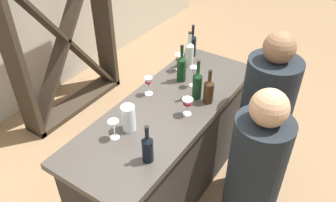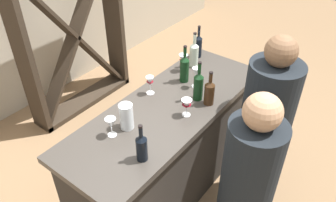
{
  "view_description": "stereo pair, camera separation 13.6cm",
  "coord_description": "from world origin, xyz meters",
  "px_view_note": "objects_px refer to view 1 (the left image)",
  "views": [
    {
      "loc": [
        -1.68,
        -1.11,
        2.53
      ],
      "look_at": [
        0.0,
        0.0,
        1.02
      ],
      "focal_mm": 35.99,
      "sensor_mm": 36.0,
      "label": 1
    },
    {
      "loc": [
        -1.6,
        -1.22,
        2.53
      ],
      "look_at": [
        0.0,
        0.0,
        1.02
      ],
      "focal_mm": 35.99,
      "sensor_mm": 36.0,
      "label": 2
    }
  ],
  "objects_px": {
    "wine_rack": "(64,39)",
    "wine_glass_near_left": "(188,104)",
    "wine_bottle_rightmost_clear_pale": "(189,53)",
    "person_left_guest": "(249,195)",
    "wine_bottle_leftmost_near_black": "(148,148)",
    "wine_glass_near_right": "(114,126)",
    "wine_glass_far_left": "(179,59)",
    "wine_bottle_second_left_dark_green": "(197,84)",
    "wine_bottle_second_right_dark_green": "(181,67)",
    "wine_glass_far_center": "(148,83)",
    "wine_bottle_far_right_near_black": "(192,44)",
    "person_center_guest": "(261,131)",
    "water_pitcher": "(129,118)",
    "wine_bottle_center_amber_brown": "(209,90)",
    "wine_glass_near_center": "(194,72)"
  },
  "relations": [
    {
      "from": "wine_glass_near_right",
      "to": "person_center_guest",
      "type": "height_order",
      "value": "person_center_guest"
    },
    {
      "from": "wine_bottle_second_right_dark_green",
      "to": "wine_bottle_rightmost_clear_pale",
      "type": "height_order",
      "value": "wine_bottle_second_right_dark_green"
    },
    {
      "from": "wine_glass_far_left",
      "to": "person_center_guest",
      "type": "distance_m",
      "value": 0.91
    },
    {
      "from": "wine_bottle_leftmost_near_black",
      "to": "wine_bottle_far_right_near_black",
      "type": "height_order",
      "value": "wine_bottle_far_right_near_black"
    },
    {
      "from": "wine_rack",
      "to": "wine_bottle_far_right_near_black",
      "type": "distance_m",
      "value": 1.45
    },
    {
      "from": "wine_bottle_leftmost_near_black",
      "to": "wine_bottle_second_left_dark_green",
      "type": "height_order",
      "value": "wine_bottle_second_left_dark_green"
    },
    {
      "from": "wine_bottle_leftmost_near_black",
      "to": "water_pitcher",
      "type": "distance_m",
      "value": 0.32
    },
    {
      "from": "wine_bottle_second_left_dark_green",
      "to": "wine_glass_far_center",
      "type": "height_order",
      "value": "wine_bottle_second_left_dark_green"
    },
    {
      "from": "wine_bottle_far_right_near_black",
      "to": "wine_glass_near_right",
      "type": "distance_m",
      "value": 1.27
    },
    {
      "from": "wine_glass_near_right",
      "to": "wine_glass_far_left",
      "type": "height_order",
      "value": "wine_glass_far_left"
    },
    {
      "from": "wine_bottle_rightmost_clear_pale",
      "to": "wine_glass_near_right",
      "type": "distance_m",
      "value": 1.1
    },
    {
      "from": "wine_glass_far_left",
      "to": "wine_glass_near_left",
      "type": "bearing_deg",
      "value": -142.24
    },
    {
      "from": "wine_bottle_rightmost_clear_pale",
      "to": "person_left_guest",
      "type": "xyz_separation_m",
      "value": [
        -0.83,
        -0.97,
        -0.38
      ]
    },
    {
      "from": "wine_bottle_leftmost_near_black",
      "to": "water_pitcher",
      "type": "height_order",
      "value": "wine_bottle_leftmost_near_black"
    },
    {
      "from": "wine_rack",
      "to": "wine_bottle_second_right_dark_green",
      "type": "distance_m",
      "value": 1.56
    },
    {
      "from": "wine_bottle_leftmost_near_black",
      "to": "wine_bottle_second_left_dark_green",
      "type": "relative_size",
      "value": 0.83
    },
    {
      "from": "wine_bottle_rightmost_clear_pale",
      "to": "water_pitcher",
      "type": "bearing_deg",
      "value": -174.05
    },
    {
      "from": "wine_rack",
      "to": "person_left_guest",
      "type": "relative_size",
      "value": 1.16
    },
    {
      "from": "wine_bottle_second_left_dark_green",
      "to": "person_left_guest",
      "type": "height_order",
      "value": "person_left_guest"
    },
    {
      "from": "wine_bottle_center_amber_brown",
      "to": "wine_bottle_second_right_dark_green",
      "type": "relative_size",
      "value": 0.86
    },
    {
      "from": "wine_bottle_leftmost_near_black",
      "to": "wine_bottle_second_right_dark_green",
      "type": "xyz_separation_m",
      "value": [
        0.89,
        0.31,
        0.02
      ]
    },
    {
      "from": "wine_bottle_second_right_dark_green",
      "to": "wine_glass_far_center",
      "type": "xyz_separation_m",
      "value": [
        -0.31,
        0.11,
        -0.02
      ]
    },
    {
      "from": "wine_bottle_center_amber_brown",
      "to": "wine_bottle_far_right_near_black",
      "type": "bearing_deg",
      "value": 39.95
    },
    {
      "from": "wine_glass_near_center",
      "to": "person_center_guest",
      "type": "xyz_separation_m",
      "value": [
        0.06,
        -0.6,
        -0.38
      ]
    },
    {
      "from": "wine_bottle_center_amber_brown",
      "to": "person_center_guest",
      "type": "bearing_deg",
      "value": -64.02
    },
    {
      "from": "wine_bottle_second_right_dark_green",
      "to": "person_left_guest",
      "type": "distance_m",
      "value": 1.13
    },
    {
      "from": "wine_bottle_second_left_dark_green",
      "to": "wine_glass_far_center",
      "type": "distance_m",
      "value": 0.38
    },
    {
      "from": "wine_bottle_rightmost_clear_pale",
      "to": "wine_glass_far_left",
      "type": "distance_m",
      "value": 0.13
    },
    {
      "from": "wine_rack",
      "to": "person_center_guest",
      "type": "xyz_separation_m",
      "value": [
        -0.04,
        -2.27,
        -0.17
      ]
    },
    {
      "from": "wine_glass_near_left",
      "to": "wine_bottle_far_right_near_black",
      "type": "bearing_deg",
      "value": 28.12
    },
    {
      "from": "wine_glass_near_right",
      "to": "wine_bottle_leftmost_near_black",
      "type": "bearing_deg",
      "value": -97.66
    },
    {
      "from": "wine_glass_far_center",
      "to": "person_center_guest",
      "type": "xyz_separation_m",
      "value": [
        0.36,
        -0.84,
        -0.36
      ]
    },
    {
      "from": "person_left_guest",
      "to": "wine_bottle_second_right_dark_green",
      "type": "bearing_deg",
      "value": -21.92
    },
    {
      "from": "wine_bottle_leftmost_near_black",
      "to": "person_left_guest",
      "type": "distance_m",
      "value": 0.75
    },
    {
      "from": "wine_bottle_second_left_dark_green",
      "to": "wine_bottle_far_right_near_black",
      "type": "distance_m",
      "value": 0.67
    },
    {
      "from": "wine_bottle_leftmost_near_black",
      "to": "person_left_guest",
      "type": "bearing_deg",
      "value": -62.55
    },
    {
      "from": "wine_bottle_second_right_dark_green",
      "to": "person_left_guest",
      "type": "relative_size",
      "value": 0.21
    },
    {
      "from": "wine_bottle_second_right_dark_green",
      "to": "wine_bottle_leftmost_near_black",
      "type": "bearing_deg",
      "value": -160.93
    },
    {
      "from": "wine_bottle_far_right_near_black",
      "to": "wine_glass_near_left",
      "type": "distance_m",
      "value": 0.88
    },
    {
      "from": "wine_bottle_second_right_dark_green",
      "to": "wine_bottle_far_right_near_black",
      "type": "height_order",
      "value": "wine_bottle_second_right_dark_green"
    },
    {
      "from": "wine_bottle_rightmost_clear_pale",
      "to": "wine_bottle_far_right_near_black",
      "type": "distance_m",
      "value": 0.17
    },
    {
      "from": "wine_bottle_center_amber_brown",
      "to": "water_pitcher",
      "type": "xyz_separation_m",
      "value": [
        -0.58,
        0.3,
        -0.01
      ]
    },
    {
      "from": "wine_bottle_leftmost_near_black",
      "to": "wine_rack",
      "type": "bearing_deg",
      "value": 62.08
    },
    {
      "from": "wine_glass_near_right",
      "to": "wine_glass_near_left",
      "type": "bearing_deg",
      "value": -29.46
    },
    {
      "from": "wine_glass_near_left",
      "to": "wine_glass_far_center",
      "type": "xyz_separation_m",
      "value": [
        0.05,
        0.38,
        0.01
      ]
    },
    {
      "from": "wine_bottle_second_left_dark_green",
      "to": "wine_glass_near_center",
      "type": "xyz_separation_m",
      "value": [
        0.13,
        0.11,
        0.0
      ]
    },
    {
      "from": "wine_glass_far_left",
      "to": "wine_bottle_far_right_near_black",
      "type": "bearing_deg",
      "value": 7.08
    },
    {
      "from": "wine_rack",
      "to": "wine_bottle_second_right_dark_green",
      "type": "bearing_deg",
      "value": -93.48
    },
    {
      "from": "wine_rack",
      "to": "wine_glass_near_left",
      "type": "bearing_deg",
      "value": -103.97
    },
    {
      "from": "wine_bottle_second_right_dark_green",
      "to": "wine_glass_near_right",
      "type": "xyz_separation_m",
      "value": [
        -0.84,
        -0.0,
        -0.02
      ]
    }
  ]
}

